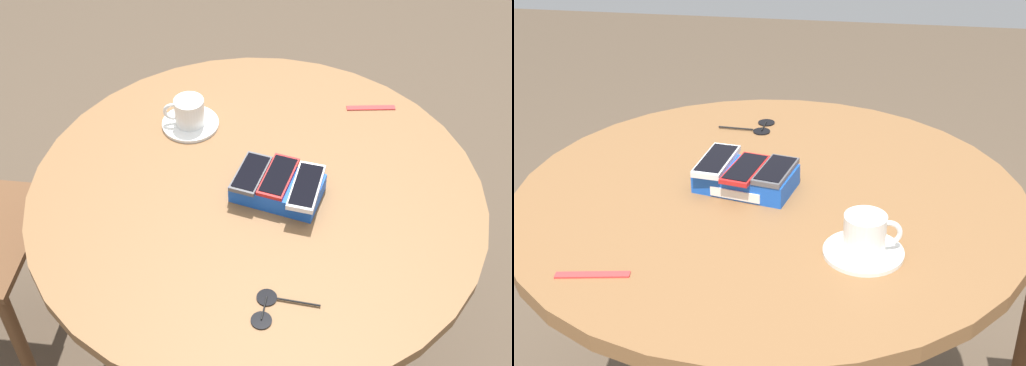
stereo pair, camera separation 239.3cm
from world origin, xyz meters
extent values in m
plane|color=brown|center=(0.00, 0.00, 0.00)|extent=(8.00, 8.00, 0.00)
cylinder|color=#2D2D2D|center=(0.00, 0.00, 0.01)|extent=(0.37, 0.37, 0.02)
cylinder|color=#2D2D2D|center=(0.00, 0.00, 0.36)|extent=(0.07, 0.07, 0.67)
cylinder|color=brown|center=(0.00, 0.00, 0.71)|extent=(1.01, 1.01, 0.03)
cube|color=blue|center=(-0.05, 0.01, 0.74)|extent=(0.21, 0.15, 0.04)
cube|color=white|center=(-0.06, -0.05, 0.74)|extent=(0.10, 0.02, 0.02)
cube|color=silver|center=(-0.11, 0.02, 0.77)|extent=(0.07, 0.15, 0.01)
cube|color=black|center=(-0.11, 0.02, 0.78)|extent=(0.07, 0.13, 0.00)
cube|color=red|center=(-0.05, 0.00, 0.77)|extent=(0.08, 0.14, 0.01)
cube|color=black|center=(-0.05, 0.00, 0.77)|extent=(0.07, 0.13, 0.00)
cube|color=#515156|center=(0.01, 0.00, 0.77)|extent=(0.08, 0.13, 0.01)
cube|color=black|center=(0.01, 0.00, 0.77)|extent=(0.07, 0.12, 0.00)
cylinder|color=white|center=(0.19, -0.20, 0.73)|extent=(0.14, 0.14, 0.01)
cylinder|color=white|center=(0.19, -0.20, 0.76)|extent=(0.07, 0.07, 0.07)
cylinder|color=brown|center=(0.19, -0.20, 0.79)|extent=(0.06, 0.06, 0.00)
torus|color=white|center=(0.23, -0.19, 0.76)|extent=(0.05, 0.02, 0.05)
cube|color=red|center=(-0.24, -0.33, 0.72)|extent=(0.12, 0.04, 0.00)
cylinder|color=black|center=(-0.06, 0.34, 0.72)|extent=(0.04, 0.04, 0.00)
cylinder|color=black|center=(-0.06, 0.29, 0.72)|extent=(0.04, 0.04, 0.00)
cylinder|color=black|center=(-0.06, 0.32, 0.73)|extent=(0.01, 0.05, 0.00)
cylinder|color=black|center=(-0.13, 0.29, 0.73)|extent=(0.08, 0.01, 0.00)
cylinder|color=brown|center=(0.59, 0.19, 0.23)|extent=(0.04, 0.04, 0.46)
cylinder|color=brown|center=(0.60, -0.16, 0.23)|extent=(0.04, 0.04, 0.46)
camera|label=1|loc=(-0.16, 1.10, 1.84)|focal=50.00mm
camera|label=2|loc=(0.19, -1.22, 1.39)|focal=50.00mm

